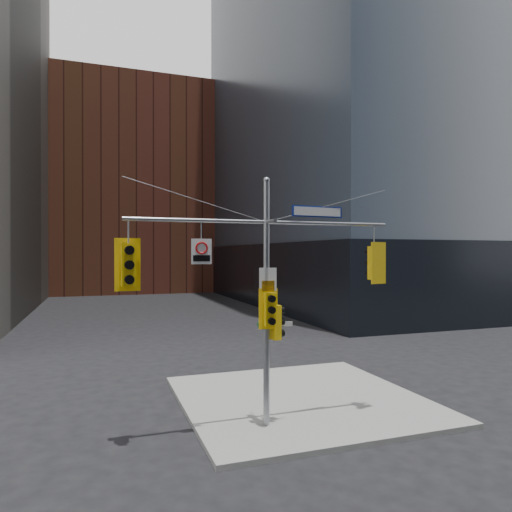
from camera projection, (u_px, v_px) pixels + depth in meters
ground at (295, 459)px, 11.26m from camera, size 160.00×160.00×0.00m
sidewalk_corner at (300, 399)px, 15.70m from camera, size 8.00×8.00×0.15m
podium_ne at (407, 272)px, 50.68m from camera, size 36.40×36.40×6.00m
brick_midrise at (131, 192)px, 65.96m from camera, size 26.00×20.00×28.00m
signal_assembly at (267, 277)px, 13.12m from camera, size 8.00×0.80×7.30m
traffic_light_west_arm at (128, 265)px, 11.87m from camera, size 0.67×0.54×1.40m
traffic_light_east_arm at (374, 263)px, 14.31m from camera, size 0.61×0.57×1.30m
traffic_light_pole_side at (277, 322)px, 13.25m from camera, size 0.42×0.36×1.00m
traffic_light_pole_front at (270, 309)px, 12.87m from camera, size 0.56×0.45×1.16m
street_sign_blade at (317, 212)px, 13.65m from camera, size 1.70×0.17×0.33m
regulatory_sign_arm at (202, 251)px, 12.47m from camera, size 0.56×0.08×0.70m
regulatory_sign_pole at (268, 280)px, 13.01m from camera, size 0.51×0.07×0.67m
street_blade_ew at (281, 324)px, 13.28m from camera, size 0.70×0.10×0.14m
street_blade_ns at (261, 326)px, 13.56m from camera, size 0.05×0.69×0.14m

